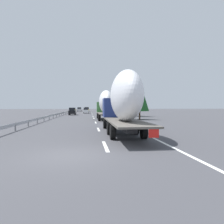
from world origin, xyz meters
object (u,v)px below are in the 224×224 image
road_sign (113,107)px  car_black_suv (72,111)px  truck_trailing (123,101)px  car_silver_hatch (79,109)px  car_white_van (86,110)px  car_yellow_coupe (87,109)px  truck_lead (105,104)px

road_sign → car_black_suv: bearing=58.9°
truck_trailing → car_silver_hatch: 77.28m
car_white_van → road_sign: bearing=-160.4°
car_yellow_coupe → truck_lead: bearing=-176.0°
car_silver_hatch → car_white_van: 25.56m
truck_lead → car_yellow_coupe: bearing=4.0°
truck_trailing → car_yellow_coupe: size_ratio=2.77×
truck_trailing → car_black_suv: bearing=10.4°
car_white_van → road_sign: (-18.93, -6.75, 1.13)m
car_silver_hatch → car_white_van: bearing=-172.4°
car_black_suv → car_white_van: (12.77, -3.46, -0.03)m
car_white_van → car_yellow_coupe: size_ratio=0.98×
car_yellow_coupe → road_sign: 36.81m
truck_trailing → car_black_suv: size_ratio=2.91×
car_silver_hatch → car_white_van: size_ratio=0.89×
car_white_van → road_sign: road_sign is taller
truck_lead → car_white_van: truck_lead is taller
road_sign → car_yellow_coupe: bearing=10.5°
car_black_suv → car_white_van: size_ratio=0.97×
car_black_suv → road_sign: (-6.16, -10.21, 1.10)m
truck_lead → truck_trailing: truck_trailing is taller
truck_trailing → car_white_van: truck_trailing is taller
truck_trailing → car_yellow_coupe: truck_trailing is taller
truck_trailing → car_silver_hatch: size_ratio=3.16×
car_yellow_coupe → car_white_van: bearing=179.8°
car_yellow_coupe → truck_trailing: bearing=-177.0°
car_silver_hatch → car_yellow_coupe: bearing=-157.1°
truck_lead → car_black_suv: truck_lead is taller
car_silver_hatch → car_white_van: (-25.33, -3.37, 0.00)m
truck_trailing → car_black_suv: (38.84, 7.11, -1.75)m
truck_trailing → car_white_van: size_ratio=2.83×
road_sign → car_white_van: bearing=19.6°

